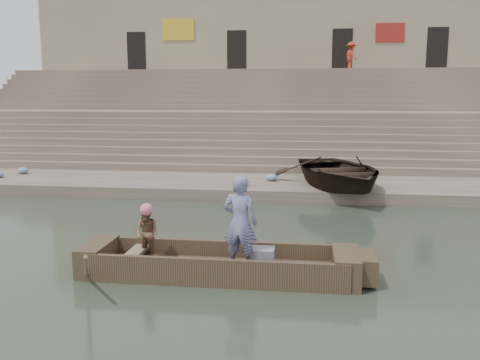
% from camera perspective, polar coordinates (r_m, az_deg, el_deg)
% --- Properties ---
extents(ground, '(120.00, 120.00, 0.00)m').
position_cam_1_polar(ground, '(11.91, -6.48, -8.36)').
color(ground, '#2B3729').
rests_on(ground, ground).
extents(lower_landing, '(32.00, 4.00, 0.40)m').
position_cam_1_polar(lower_landing, '(19.51, -0.88, -0.65)').
color(lower_landing, gray).
rests_on(lower_landing, ground).
extents(mid_landing, '(32.00, 3.00, 2.80)m').
position_cam_1_polar(mid_landing, '(26.74, 1.43, 4.71)').
color(mid_landing, gray).
rests_on(mid_landing, ground).
extents(upper_landing, '(32.00, 3.00, 5.20)m').
position_cam_1_polar(upper_landing, '(33.63, 2.69, 7.74)').
color(upper_landing, gray).
rests_on(upper_landing, ground).
extents(ghat_steps, '(32.00, 11.00, 5.20)m').
position_cam_1_polar(ghat_steps, '(28.38, 1.79, 5.79)').
color(ghat_steps, gray).
rests_on(ghat_steps, ground).
extents(building_wall, '(32.00, 5.07, 11.20)m').
position_cam_1_polar(building_wall, '(37.65, 3.25, 12.49)').
color(building_wall, tan).
rests_on(building_wall, ground).
extents(main_rowboat, '(5.00, 1.30, 0.22)m').
position_cam_1_polar(main_rowboat, '(10.54, -2.49, -10.10)').
color(main_rowboat, brown).
rests_on(main_rowboat, ground).
extents(rowboat_trim, '(6.04, 2.63, 1.81)m').
position_cam_1_polar(rowboat_trim, '(10.43, -1.35, -9.15)').
color(rowboat_trim, brown).
rests_on(rowboat_trim, ground).
extents(standing_man, '(0.76, 0.57, 1.90)m').
position_cam_1_polar(standing_man, '(10.01, 0.02, -4.80)').
color(standing_man, navy).
rests_on(standing_man, main_rowboat).
extents(rowing_man, '(0.66, 0.58, 1.14)m').
position_cam_1_polar(rowing_man, '(10.84, -10.35, -5.91)').
color(rowing_man, '#236940').
rests_on(rowing_man, main_rowboat).
extents(television, '(0.46, 0.42, 0.40)m').
position_cam_1_polar(television, '(10.33, 2.48, -8.69)').
color(television, gray).
rests_on(television, main_rowboat).
extents(beached_rowboat, '(5.18, 6.22, 1.11)m').
position_cam_1_polar(beached_rowboat, '(18.49, 10.88, 0.99)').
color(beached_rowboat, '#2D2116').
rests_on(beached_rowboat, lower_landing).
extents(pedestrian, '(1.02, 1.29, 1.74)m').
position_cam_1_polar(pedestrian, '(33.96, 12.31, 13.41)').
color(pedestrian, '#A4301B').
rests_on(pedestrian, upper_landing).
extents(cloth_bundles, '(11.81, 2.11, 0.26)m').
position_cam_1_polar(cloth_bundles, '(20.64, -15.43, 0.50)').
color(cloth_bundles, '#3F5999').
rests_on(cloth_bundles, lower_landing).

